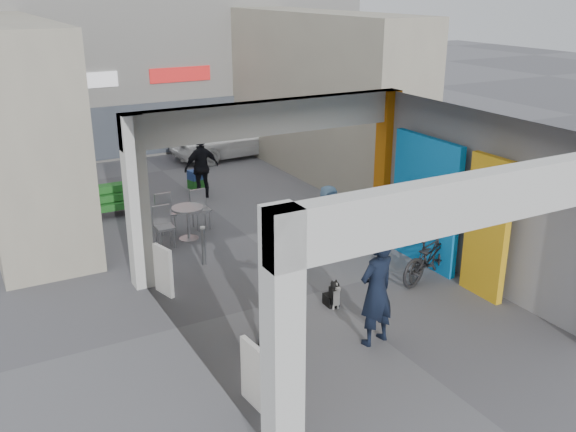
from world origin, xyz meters
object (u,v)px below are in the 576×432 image
man_elderly (328,217)px  bicycle_rear (429,257)px  bicycle_front (430,256)px  man_back_turned (283,288)px  man_crates (202,167)px  man_with_dog (376,291)px  produce_stand (117,203)px  white_van (231,137)px  cafe_set (179,222)px  border_collie (333,296)px

man_elderly → bicycle_rear: bearing=-68.9°
man_elderly → bicycle_front: bearing=-69.3°
bicycle_front → man_back_turned: bearing=84.9°
man_back_turned → man_crates: man_back_turned is taller
man_with_dog → bicycle_front: 2.96m
produce_stand → man_back_turned: bearing=-94.8°
bicycle_rear → white_van: 11.11m
man_elderly → man_with_dog: bearing=-112.5°
produce_stand → bicycle_rear: size_ratio=0.80×
produce_stand → man_crates: bearing=-5.4°
cafe_set → man_elderly: size_ratio=1.06×
cafe_set → man_with_dog: bearing=-78.8°
white_van → man_with_dog: bearing=163.6°
border_collie → bicycle_front: 2.44m
cafe_set → white_van: size_ratio=0.38×
man_back_turned → man_with_dog: bearing=-51.4°
produce_stand → bicycle_front: (4.67, -7.04, 0.18)m
man_with_dog → white_van: size_ratio=0.47×
bicycle_front → bicycle_rear: size_ratio=1.24×
bicycle_front → white_van: bearing=-18.5°
produce_stand → bicycle_rear: (4.67, -6.99, 0.14)m
cafe_set → bicycle_front: (3.74, -4.77, 0.15)m
man_back_turned → bicycle_front: 3.95m
cafe_set → border_collie: 5.05m
white_van → man_elderly: bearing=167.4°
produce_stand → man_back_turned: man_back_turned is taller
man_with_dog → man_back_turned: size_ratio=0.97×
cafe_set → man_crates: size_ratio=0.89×
man_with_dog → bicycle_front: bearing=-158.9°
bicycle_rear → bicycle_front: bearing=159.9°
man_crates → bicycle_rear: size_ratio=1.20×
border_collie → white_van: (2.88, 11.25, 0.48)m
man_elderly → white_van: (1.43, 8.73, -0.04)m
bicycle_front → man_elderly: bearing=6.1°
cafe_set → man_back_turned: size_ratio=0.79×
cafe_set → bicycle_front: bicycle_front is taller
produce_stand → border_collie: (2.24, -7.14, -0.08)m
man_crates → bicycle_rear: bearing=99.4°
produce_stand → man_with_dog: 8.85m
man_with_dog → man_elderly: 4.22m
bicycle_front → white_van: (0.45, 11.14, 0.22)m
man_crates → bicycle_front: (2.15, -7.28, -0.41)m
border_collie → man_crates: bearing=89.1°
produce_stand → bicycle_front: bearing=-67.3°
bicycle_rear → cafe_set: bearing=18.3°
border_collie → white_van: bearing=76.9°
cafe_set → man_elderly: man_elderly is taller
border_collie → man_elderly: bearing=61.4°
man_with_dog → man_elderly: man_with_dog is taller
man_with_dog → bicycle_rear: bearing=-158.2°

